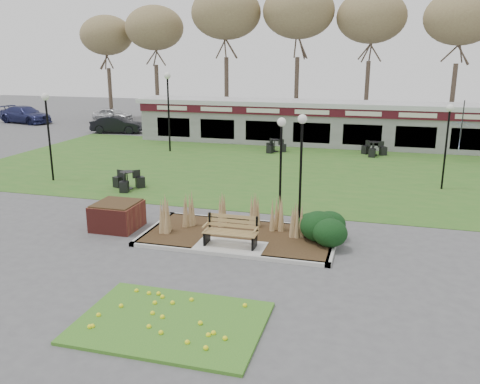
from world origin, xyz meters
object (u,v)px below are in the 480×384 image
(patio_umbrella, at_px, (461,136))
(bistro_set_b, at_px, (374,151))
(park_bench, at_px, (231,231))
(lamp_post_mid_left, at_px, (47,117))
(lamp_post_near_right, at_px, (281,147))
(lamp_post_far_left, at_px, (168,94))
(bistro_set_c, at_px, (274,148))
(car_silver, at_px, (113,115))
(brick_planter, at_px, (117,215))
(car_black, at_px, (117,125))
(food_pavilion, at_px, (315,123))
(lamp_post_mid_right, at_px, (302,145))
(bistro_set_a, at_px, (128,183))
(car_blue, at_px, (25,115))
(lamp_post_far_right, at_px, (448,128))

(patio_umbrella, bearing_deg, bistro_set_b, 172.59)
(park_bench, relative_size, lamp_post_mid_left, 0.41)
(park_bench, distance_m, lamp_post_near_right, 3.80)
(park_bench, distance_m, lamp_post_far_left, 17.22)
(bistro_set_c, bearing_deg, car_silver, 148.51)
(brick_planter, relative_size, patio_umbrella, 0.61)
(brick_planter, relative_size, car_black, 0.38)
(food_pavilion, distance_m, lamp_post_mid_right, 16.91)
(lamp_post_mid_right, distance_m, car_black, 24.74)
(bistro_set_a, bearing_deg, patio_umbrella, 34.47)
(bistro_set_a, distance_m, car_blue, 26.55)
(brick_planter, xyz_separation_m, bistro_set_a, (-2.19, 4.93, -0.19))
(lamp_post_mid_right, distance_m, car_blue, 34.72)
(lamp_post_mid_right, xyz_separation_m, car_silver, (-20.76, 23.80, -2.26))
(lamp_post_mid_right, bearing_deg, park_bench, -119.76)
(brick_planter, bearing_deg, lamp_post_near_right, 22.29)
(lamp_post_mid_left, xyz_separation_m, car_silver, (-8.22, 20.57, -2.44))
(lamp_post_far_left, bearing_deg, bistro_set_a, -78.75)
(car_silver, bearing_deg, lamp_post_far_right, -122.46)
(bistro_set_b, bearing_deg, lamp_post_far_left, -170.79)
(brick_planter, xyz_separation_m, bistro_set_b, (8.38, 16.00, -0.18))
(brick_planter, distance_m, bistro_set_b, 18.06)
(bistro_set_a, xyz_separation_m, bistro_set_c, (4.57, 10.62, -0.01))
(lamp_post_far_right, distance_m, car_blue, 36.16)
(patio_umbrella, bearing_deg, lamp_post_mid_right, -117.84)
(lamp_post_mid_left, height_order, patio_umbrella, lamp_post_mid_left)
(lamp_post_mid_right, height_order, car_black, lamp_post_mid_right)
(food_pavilion, relative_size, lamp_post_near_right, 6.44)
(lamp_post_mid_left, xyz_separation_m, bistro_set_a, (4.26, -0.50, -2.77))
(food_pavilion, relative_size, lamp_post_mid_left, 5.87)
(brick_planter, distance_m, lamp_post_mid_left, 8.81)
(lamp_post_mid_right, height_order, bistro_set_a, lamp_post_mid_right)
(brick_planter, distance_m, car_blue, 31.58)
(lamp_post_far_right, bearing_deg, car_silver, 146.66)
(brick_planter, bearing_deg, patio_umbrella, 49.70)
(lamp_post_far_right, bearing_deg, bistro_set_a, -164.48)
(bistro_set_b, relative_size, car_blue, 0.30)
(brick_planter, xyz_separation_m, car_black, (-10.95, 20.00, 0.18))
(lamp_post_mid_right, relative_size, lamp_post_far_right, 1.03)
(lamp_post_mid_left, bearing_deg, bistro_set_b, 35.49)
(lamp_post_near_right, bearing_deg, lamp_post_far_left, 128.43)
(lamp_post_near_right, height_order, lamp_post_far_right, lamp_post_far_right)
(brick_planter, bearing_deg, bistro_set_c, 81.28)
(lamp_post_near_right, relative_size, lamp_post_far_left, 0.79)
(food_pavilion, bearing_deg, park_bench, -90.00)
(food_pavilion, height_order, car_silver, food_pavilion)
(brick_planter, height_order, lamp_post_mid_right, lamp_post_mid_right)
(lamp_post_mid_left, height_order, lamp_post_far_right, lamp_post_mid_left)
(food_pavilion, xyz_separation_m, lamp_post_mid_right, (1.69, -16.76, 1.41))
(lamp_post_far_right, height_order, car_blue, lamp_post_far_right)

